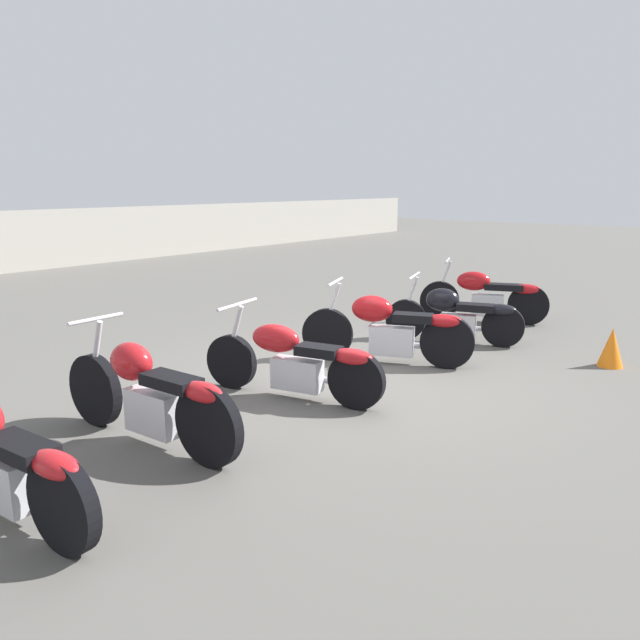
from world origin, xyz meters
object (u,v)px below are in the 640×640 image
at_px(motorcycle_slot_5, 486,296).
at_px(traffic_cone_near, 611,347).
at_px(motorcycle_slot_4, 456,315).
at_px(motorcycle_slot_2, 294,361).
at_px(motorcycle_slot_3, 389,329).
at_px(motorcycle_slot_1, 150,395).

xyz_separation_m(motorcycle_slot_5, traffic_cone_near, (-1.39, -2.27, -0.19)).
bearing_deg(motorcycle_slot_4, motorcycle_slot_2, 156.66).
height_order(motorcycle_slot_4, traffic_cone_near, motorcycle_slot_4).
bearing_deg(motorcycle_slot_3, motorcycle_slot_5, -21.36).
bearing_deg(motorcycle_slot_5, motorcycle_slot_4, 166.93).
bearing_deg(motorcycle_slot_1, motorcycle_slot_3, -6.74).
height_order(motorcycle_slot_1, motorcycle_slot_4, motorcycle_slot_1).
bearing_deg(motorcycle_slot_3, motorcycle_slot_1, 153.42).
relative_size(motorcycle_slot_2, motorcycle_slot_3, 1.01).
height_order(motorcycle_slot_2, motorcycle_slot_4, motorcycle_slot_2).
height_order(motorcycle_slot_1, traffic_cone_near, motorcycle_slot_1).
relative_size(motorcycle_slot_2, motorcycle_slot_5, 1.07).
relative_size(motorcycle_slot_5, traffic_cone_near, 3.95).
relative_size(motorcycle_slot_3, traffic_cone_near, 4.20).
height_order(motorcycle_slot_5, traffic_cone_near, motorcycle_slot_5).
xyz_separation_m(motorcycle_slot_3, motorcycle_slot_5, (3.00, 0.07, -0.01)).
xyz_separation_m(motorcycle_slot_1, motorcycle_slot_5, (6.38, -0.16, -0.01)).
height_order(motorcycle_slot_2, motorcycle_slot_3, motorcycle_slot_3).
distance_m(motorcycle_slot_3, motorcycle_slot_4, 1.48).
xyz_separation_m(motorcycle_slot_1, motorcycle_slot_2, (1.67, -0.17, -0.04)).
bearing_deg(motorcycle_slot_4, motorcycle_slot_3, 153.89).
xyz_separation_m(motorcycle_slot_1, motorcycle_slot_3, (3.38, -0.23, -0.00)).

